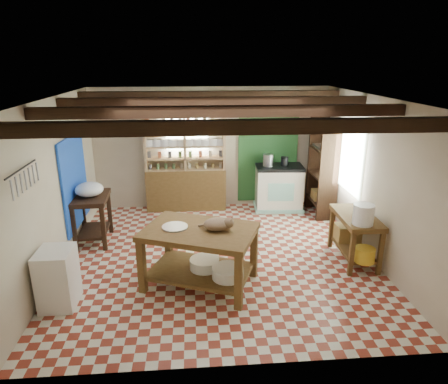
{
  "coord_description": "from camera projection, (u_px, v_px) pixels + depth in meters",
  "views": [
    {
      "loc": [
        -0.41,
        -5.97,
        3.15
      ],
      "look_at": [
        0.11,
        0.3,
        1.04
      ],
      "focal_mm": 32.0,
      "sensor_mm": 36.0,
      "label": 1
    }
  ],
  "objects": [
    {
      "name": "floor",
      "position": [
        219.0,
        257.0,
        6.67
      ],
      "size": [
        5.0,
        5.0,
        0.02
      ],
      "primitive_type": "cube",
      "color": "maroon",
      "rests_on": "ground"
    },
    {
      "name": "ceiling",
      "position": [
        218.0,
        98.0,
        5.84
      ],
      "size": [
        5.0,
        5.0,
        0.02
      ],
      "primitive_type": "cube",
      "color": "#454549",
      "rests_on": "wall_back"
    },
    {
      "name": "wall_back",
      "position": [
        211.0,
        148.0,
        8.62
      ],
      "size": [
        5.0,
        0.04,
        2.6
      ],
      "primitive_type": "cube",
      "color": "beige",
      "rests_on": "floor"
    },
    {
      "name": "wall_front",
      "position": [
        237.0,
        258.0,
        3.9
      ],
      "size": [
        5.0,
        0.04,
        2.6
      ],
      "primitive_type": "cube",
      "color": "beige",
      "rests_on": "floor"
    },
    {
      "name": "wall_left",
      "position": [
        55.0,
        186.0,
        6.06
      ],
      "size": [
        0.04,
        5.0,
        2.6
      ],
      "primitive_type": "cube",
      "color": "beige",
      "rests_on": "floor"
    },
    {
      "name": "wall_right",
      "position": [
        373.0,
        179.0,
        6.45
      ],
      "size": [
        0.04,
        5.0,
        2.6
      ],
      "primitive_type": "cube",
      "color": "beige",
      "rests_on": "floor"
    },
    {
      "name": "ceiling_beams",
      "position": [
        218.0,
        106.0,
        5.88
      ],
      "size": [
        5.0,
        3.8,
        0.15
      ],
      "primitive_type": "cube",
      "color": "black",
      "rests_on": "ceiling"
    },
    {
      "name": "blue_wall_patch",
      "position": [
        75.0,
        182.0,
        6.98
      ],
      "size": [
        0.04,
        1.4,
        1.6
      ],
      "primitive_type": "cube",
      "color": "blue",
      "rests_on": "wall_left"
    },
    {
      "name": "green_wall_patch",
      "position": [
        268.0,
        150.0,
        8.71
      ],
      "size": [
        1.3,
        0.04,
        2.3
      ],
      "primitive_type": "cube",
      "color": "#1F4E22",
      "rests_on": "wall_back"
    },
    {
      "name": "window_back",
      "position": [
        187.0,
        130.0,
        8.43
      ],
      "size": [
        0.9,
        0.02,
        0.8
      ],
      "primitive_type": "cube",
      "color": "silver",
      "rests_on": "wall_back"
    },
    {
      "name": "window_right",
      "position": [
        349.0,
        158.0,
        7.36
      ],
      "size": [
        0.02,
        1.3,
        1.2
      ],
      "primitive_type": "cube",
      "color": "silver",
      "rests_on": "wall_right"
    },
    {
      "name": "utensil_rail",
      "position": [
        23.0,
        179.0,
        4.78
      ],
      "size": [
        0.06,
        0.9,
        0.28
      ],
      "primitive_type": "cube",
      "color": "black",
      "rests_on": "wall_left"
    },
    {
      "name": "pot_rack",
      "position": [
        273.0,
        109.0,
        8.01
      ],
      "size": [
        0.86,
        0.12,
        0.36
      ],
      "primitive_type": "cube",
      "color": "black",
      "rests_on": "ceiling"
    },
    {
      "name": "shelving_unit",
      "position": [
        185.0,
        160.0,
        8.46
      ],
      "size": [
        1.7,
        0.34,
        2.2
      ],
      "primitive_type": "cube",
      "color": "tan",
      "rests_on": "floor"
    },
    {
      "name": "tall_rack",
      "position": [
        323.0,
        168.0,
        8.23
      ],
      "size": [
        0.4,
        0.86,
        2.0
      ],
      "primitive_type": "cube",
      "color": "black",
      "rests_on": "floor"
    },
    {
      "name": "work_table",
      "position": [
        200.0,
        257.0,
        5.74
      ],
      "size": [
        1.81,
        1.52,
        0.87
      ],
      "primitive_type": "cube",
      "rotation": [
        0.0,
        0.0,
        -0.38
      ],
      "color": "brown",
      "rests_on": "floor"
    },
    {
      "name": "stove",
      "position": [
        279.0,
        187.0,
        8.66
      ],
      "size": [
        1.03,
        0.73,
        0.97
      ],
      "primitive_type": "cube",
      "rotation": [
        0.0,
        0.0,
        -0.06
      ],
      "color": "white",
      "rests_on": "floor"
    },
    {
      "name": "prep_table",
      "position": [
        93.0,
        219.0,
        7.09
      ],
      "size": [
        0.63,
        0.89,
        0.87
      ],
      "primitive_type": "cube",
      "rotation": [
        0.0,
        0.0,
        0.05
      ],
      "color": "black",
      "rests_on": "floor"
    },
    {
      "name": "white_cabinet",
      "position": [
        58.0,
        278.0,
        5.26
      ],
      "size": [
        0.45,
        0.54,
        0.8
      ],
      "primitive_type": "cube",
      "rotation": [
        0.0,
        0.0,
        -0.01
      ],
      "color": "white",
      "rests_on": "floor"
    },
    {
      "name": "right_counter",
      "position": [
        354.0,
        238.0,
        6.45
      ],
      "size": [
        0.58,
        1.11,
        0.78
      ],
      "primitive_type": "cube",
      "rotation": [
        0.0,
        0.0,
        -0.03
      ],
      "color": "brown",
      "rests_on": "floor"
    },
    {
      "name": "cat",
      "position": [
        217.0,
        224.0,
        5.55
      ],
      "size": [
        0.44,
        0.36,
        0.17
      ],
      "primitive_type": "ellipsoid",
      "rotation": [
        0.0,
        0.0,
        -0.2
      ],
      "color": "#977657",
      "rests_on": "work_table"
    },
    {
      "name": "steel_tray",
      "position": [
        175.0,
        227.0,
        5.65
      ],
      "size": [
        0.48,
        0.48,
        0.02
      ],
      "primitive_type": "cylinder",
      "rotation": [
        0.0,
        0.0,
        -0.38
      ],
      "color": "#A2A2A9",
      "rests_on": "work_table"
    },
    {
      "name": "basin_large",
      "position": [
        204.0,
        264.0,
        5.82
      ],
      "size": [
        0.56,
        0.56,
        0.15
      ],
      "primitive_type": "cylinder",
      "rotation": [
        0.0,
        0.0,
        -0.38
      ],
      "color": "white",
      "rests_on": "work_table"
    },
    {
      "name": "basin_small",
      "position": [
        228.0,
        273.0,
        5.57
      ],
      "size": [
        0.58,
        0.58,
        0.16
      ],
      "primitive_type": "cylinder",
      "rotation": [
        0.0,
        0.0,
        -0.38
      ],
      "color": "white",
      "rests_on": "work_table"
    },
    {
      "name": "kettle_left",
      "position": [
        268.0,
        160.0,
        8.46
      ],
      "size": [
        0.23,
        0.23,
        0.25
      ],
      "primitive_type": "cylinder",
      "rotation": [
        0.0,
        0.0,
        -0.06
      ],
      "color": "#A2A2A9",
      "rests_on": "stove"
    },
    {
      "name": "kettle_right",
      "position": [
        284.0,
        161.0,
        8.48
      ],
      "size": [
        0.17,
        0.17,
        0.2
      ],
      "primitive_type": "cylinder",
      "rotation": [
        0.0,
        0.0,
        -0.06
      ],
      "color": "black",
      "rests_on": "stove"
    },
    {
      "name": "enamel_bowl",
      "position": [
        89.0,
        189.0,
        6.92
      ],
      "size": [
        0.5,
        0.5,
        0.24
      ],
      "primitive_type": "ellipsoid",
      "rotation": [
        0.0,
        0.0,
        0.05
      ],
      "color": "white",
      "rests_on": "prep_table"
    },
    {
      "name": "white_bucket",
      "position": [
        363.0,
        214.0,
        5.95
      ],
      "size": [
        0.32,
        0.32,
        0.31
      ],
      "primitive_type": "cylinder",
      "rotation": [
        0.0,
        0.0,
        -0.03
      ],
      "color": "white",
      "rests_on": "right_counter"
    },
    {
      "name": "wicker_basket",
      "position": [
        348.0,
        233.0,
        6.75
      ],
      "size": [
        0.4,
        0.33,
        0.27
      ],
      "primitive_type": "cube",
      "rotation": [
        0.0,
        0.0,
        -0.03
      ],
      "color": "olive",
      "rests_on": "right_counter"
    },
    {
      "name": "yellow_tub",
      "position": [
        365.0,
        255.0,
        6.05
      ],
      "size": [
        0.31,
        0.31,
        0.22
      ],
      "primitive_type": "cylinder",
      "rotation": [
        0.0,
        0.0,
        -0.03
      ],
      "color": "gold",
      "rests_on": "right_counter"
    }
  ]
}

